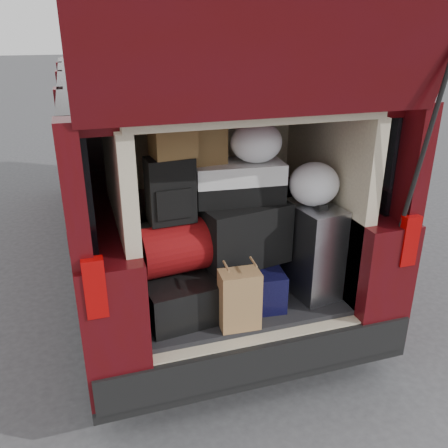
{
  "coord_description": "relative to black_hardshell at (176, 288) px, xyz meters",
  "views": [
    {
      "loc": [
        -0.87,
        -2.33,
        2.14
      ],
      "look_at": [
        -0.06,
        0.2,
        1.03
      ],
      "focal_mm": 38.0,
      "sensor_mm": 36.0,
      "label": 1
    }
  ],
  "objects": [
    {
      "name": "backpack",
      "position": [
        -0.0,
        0.01,
        0.62
      ],
      "size": [
        0.27,
        0.17,
        0.37
      ],
      "primitive_type": "cube",
      "rotation": [
        0.0,
        0.0,
        0.06
      ],
      "color": "black",
      "rests_on": "red_duffel"
    },
    {
      "name": "twotone_duffel",
      "position": [
        0.42,
        0.08,
        0.61
      ],
      "size": [
        0.55,
        0.32,
        0.24
      ],
      "primitive_type": "cube",
      "rotation": [
        0.0,
        0.0,
        -0.08
      ],
      "color": "silver",
      "rests_on": "black_soft_case"
    },
    {
      "name": "black_hardshell",
      "position": [
        0.0,
        0.0,
        0.0
      ],
      "size": [
        0.51,
        0.66,
        0.24
      ],
      "primitive_type": "cube",
      "rotation": [
        0.0,
        0.0,
        0.11
      ],
      "color": "black",
      "rests_on": "load_floor"
    },
    {
      "name": "silver_roller",
      "position": [
        0.85,
        -0.08,
        0.17
      ],
      "size": [
        0.3,
        0.42,
        0.59
      ],
      "primitive_type": "cube",
      "rotation": [
        0.0,
        0.0,
        0.14
      ],
      "color": "white",
      "rests_on": "load_floor"
    },
    {
      "name": "plastic_bag_center",
      "position": [
        0.51,
        0.05,
        0.85
      ],
      "size": [
        0.34,
        0.32,
        0.24
      ],
      "primitive_type": "ellipsoid",
      "rotation": [
        0.0,
        0.0,
        0.14
      ],
      "color": "silver",
      "rests_on": "twotone_duffel"
    },
    {
      "name": "grocery_sack_lower",
      "position": [
        0.02,
        0.03,
        0.91
      ],
      "size": [
        0.25,
        0.21,
        0.21
      ],
      "primitive_type": "cube",
      "rotation": [
        0.0,
        0.0,
        0.1
      ],
      "color": "brown",
      "rests_on": "backpack"
    },
    {
      "name": "minivan",
      "position": [
        0.39,
        1.72,
        0.24
      ],
      "size": [
        1.9,
        5.35,
        2.77
      ],
      "color": "black",
      "rests_on": "ground"
    },
    {
      "name": "grocery_sack_upper",
      "position": [
        0.23,
        0.14,
        0.84
      ],
      "size": [
        0.23,
        0.2,
        0.22
      ],
      "primitive_type": "cube",
      "rotation": [
        0.0,
        0.0,
        0.1
      ],
      "color": "brown",
      "rests_on": "twotone_duffel"
    },
    {
      "name": "red_duffel",
      "position": [
        0.03,
        -0.0,
        0.28
      ],
      "size": [
        0.52,
        0.37,
        0.31
      ],
      "primitive_type": "cube",
      "rotation": [
        0.0,
        0.0,
        0.12
      ],
      "color": "maroon",
      "rests_on": "black_hardshell"
    },
    {
      "name": "black_soft_case",
      "position": [
        0.43,
        0.01,
        0.3
      ],
      "size": [
        0.57,
        0.4,
        0.38
      ],
      "primitive_type": "cube",
      "rotation": [
        0.0,
        0.0,
        0.18
      ],
      "color": "black",
      "rests_on": "navy_hardshell"
    },
    {
      "name": "plastic_bag_right",
      "position": [
        0.85,
        -0.07,
        0.6
      ],
      "size": [
        0.35,
        0.33,
        0.26
      ],
      "primitive_type": "ellipsoid",
      "rotation": [
        0.0,
        0.0,
        -0.17
      ],
      "color": "silver",
      "rests_on": "silver_roller"
    },
    {
      "name": "kraft_bag",
      "position": [
        0.29,
        -0.32,
        0.05
      ],
      "size": [
        0.23,
        0.16,
        0.35
      ],
      "primitive_type": "cube",
      "rotation": [
        0.0,
        0.0,
        -0.06
      ],
      "color": "#A5704A",
      "rests_on": "load_floor"
    },
    {
      "name": "ground",
      "position": [
        0.39,
        -0.14,
        -0.67
      ],
      "size": [
        80.0,
        80.0,
        0.0
      ],
      "primitive_type": "plane",
      "color": "#38383B",
      "rests_on": "ground"
    },
    {
      "name": "load_floor",
      "position": [
        0.39,
        0.14,
        -0.4
      ],
      "size": [
        1.24,
        1.05,
        0.55
      ],
      "primitive_type": "cube",
      "color": "black",
      "rests_on": "ground"
    },
    {
      "name": "navy_hardshell",
      "position": [
        0.41,
        -0.0,
        -0.0
      ],
      "size": [
        0.5,
        0.59,
        0.24
      ],
      "primitive_type": "cube",
      "rotation": [
        0.0,
        0.0,
        -0.1
      ],
      "color": "black",
      "rests_on": "load_floor"
    }
  ]
}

